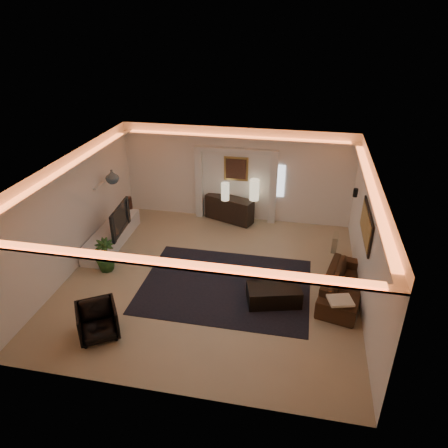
% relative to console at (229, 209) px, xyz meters
% --- Properties ---
extents(floor, '(7.00, 7.00, 0.00)m').
position_rel_console_xyz_m(floor, '(0.16, -3.25, -0.40)').
color(floor, tan).
rests_on(floor, ground).
extents(ceiling, '(7.00, 7.00, 0.00)m').
position_rel_console_xyz_m(ceiling, '(0.16, -3.25, 2.50)').
color(ceiling, white).
rests_on(ceiling, ground).
extents(wall_back, '(7.00, 0.00, 7.00)m').
position_rel_console_xyz_m(wall_back, '(0.16, 0.25, 1.05)').
color(wall_back, white).
rests_on(wall_back, ground).
extents(wall_front, '(7.00, 0.00, 7.00)m').
position_rel_console_xyz_m(wall_front, '(0.16, -6.75, 1.05)').
color(wall_front, white).
rests_on(wall_front, ground).
extents(wall_left, '(0.00, 7.00, 7.00)m').
position_rel_console_xyz_m(wall_left, '(-3.34, -3.25, 1.05)').
color(wall_left, white).
rests_on(wall_left, ground).
extents(wall_right, '(0.00, 7.00, 7.00)m').
position_rel_console_xyz_m(wall_right, '(3.66, -3.25, 1.05)').
color(wall_right, white).
rests_on(wall_right, ground).
extents(cove_soffit, '(7.00, 7.00, 0.04)m').
position_rel_console_xyz_m(cove_soffit, '(0.16, -3.25, 2.22)').
color(cove_soffit, silver).
rests_on(cove_soffit, ceiling).
extents(daylight_slit, '(0.25, 0.03, 1.00)m').
position_rel_console_xyz_m(daylight_slit, '(1.51, 0.23, 0.95)').
color(daylight_slit, white).
rests_on(daylight_slit, wall_back).
extents(area_rug, '(4.00, 3.00, 0.01)m').
position_rel_console_xyz_m(area_rug, '(0.56, -3.45, -0.39)').
color(area_rug, black).
rests_on(area_rug, ground).
extents(pilaster_left, '(0.22, 0.20, 2.20)m').
position_rel_console_xyz_m(pilaster_left, '(-0.99, 0.15, 0.70)').
color(pilaster_left, silver).
rests_on(pilaster_left, ground).
extents(pilaster_right, '(0.22, 0.20, 2.20)m').
position_rel_console_xyz_m(pilaster_right, '(1.31, 0.15, 0.70)').
color(pilaster_right, silver).
rests_on(pilaster_right, ground).
extents(alcove_header, '(2.52, 0.20, 0.12)m').
position_rel_console_xyz_m(alcove_header, '(0.16, 0.15, 1.85)').
color(alcove_header, silver).
rests_on(alcove_header, wall_back).
extents(painting_frame, '(0.74, 0.04, 0.74)m').
position_rel_console_xyz_m(painting_frame, '(0.16, 0.22, 1.25)').
color(painting_frame, tan).
rests_on(painting_frame, wall_back).
extents(painting_canvas, '(0.62, 0.02, 0.62)m').
position_rel_console_xyz_m(painting_canvas, '(0.16, 0.19, 1.25)').
color(painting_canvas, '#4C2D1E').
rests_on(painting_canvas, wall_back).
extents(art_panel_frame, '(0.04, 1.64, 0.74)m').
position_rel_console_xyz_m(art_panel_frame, '(3.63, -2.95, 1.30)').
color(art_panel_frame, black).
rests_on(art_panel_frame, wall_right).
extents(art_panel_gold, '(0.02, 1.50, 0.62)m').
position_rel_console_xyz_m(art_panel_gold, '(3.60, -2.95, 1.30)').
color(art_panel_gold, tan).
rests_on(art_panel_gold, wall_right).
extents(wall_sconce, '(0.12, 0.12, 0.22)m').
position_rel_console_xyz_m(wall_sconce, '(3.54, -1.05, 1.28)').
color(wall_sconce, black).
rests_on(wall_sconce, wall_right).
extents(wall_niche, '(0.10, 0.55, 0.04)m').
position_rel_console_xyz_m(wall_niche, '(-3.28, -1.85, 1.25)').
color(wall_niche, silver).
rests_on(wall_niche, wall_left).
extents(console, '(1.59, 0.98, 0.76)m').
position_rel_console_xyz_m(console, '(0.00, 0.00, 0.00)').
color(console, black).
rests_on(console, ground).
extents(lamp_left, '(0.32, 0.32, 0.55)m').
position_rel_console_xyz_m(lamp_left, '(-0.10, -0.18, 0.69)').
color(lamp_left, beige).
rests_on(lamp_left, console).
extents(lamp_right, '(0.30, 0.30, 0.64)m').
position_rel_console_xyz_m(lamp_right, '(0.76, 0.00, 0.69)').
color(lamp_right, '#FCECBC').
rests_on(lamp_right, console).
extents(media_ledge, '(0.72, 2.67, 0.50)m').
position_rel_console_xyz_m(media_ledge, '(-2.99, -2.06, -0.18)').
color(media_ledge, silver).
rests_on(media_ledge, ground).
extents(tv, '(1.37, 0.30, 0.78)m').
position_rel_console_xyz_m(tv, '(-2.74, -2.22, 0.44)').
color(tv, black).
rests_on(tv, media_ledge).
extents(figurine, '(0.18, 0.18, 0.38)m').
position_rel_console_xyz_m(figurine, '(-2.97, -0.73, 0.24)').
color(figurine, '#41251C').
rests_on(figurine, media_ledge).
extents(ginger_jar, '(0.46, 0.46, 0.38)m').
position_rel_console_xyz_m(ginger_jar, '(-2.97, -1.64, 1.46)').
color(ginger_jar, slate).
rests_on(ginger_jar, wall_niche).
extents(plant, '(0.65, 0.65, 0.86)m').
position_rel_console_xyz_m(plant, '(-2.56, -3.36, 0.03)').
color(plant, '#23461A').
rests_on(plant, ground).
extents(sofa, '(2.30, 1.33, 0.63)m').
position_rel_console_xyz_m(sofa, '(3.31, -3.32, -0.08)').
color(sofa, black).
rests_on(sofa, ground).
extents(throw_blanket, '(0.58, 0.52, 0.05)m').
position_rel_console_xyz_m(throw_blanket, '(3.14, -4.24, 0.15)').
color(throw_blanket, beige).
rests_on(throw_blanket, sofa).
extents(throw_pillow, '(0.19, 0.45, 0.44)m').
position_rel_console_xyz_m(throw_pillow, '(3.13, -1.77, 0.15)').
color(throw_pillow, tan).
rests_on(throw_pillow, sofa).
extents(coffee_table, '(1.31, 0.93, 0.44)m').
position_rel_console_xyz_m(coffee_table, '(1.75, -3.87, -0.20)').
color(coffee_table, black).
rests_on(coffee_table, ground).
extents(bowl, '(0.32, 0.32, 0.07)m').
position_rel_console_xyz_m(bowl, '(1.23, -3.55, 0.04)').
color(bowl, '#4A2E19').
rests_on(bowl, coffee_table).
extents(magazine, '(0.27, 0.20, 0.03)m').
position_rel_console_xyz_m(magazine, '(1.94, -3.55, 0.02)').
color(magazine, '#F9E5C9').
rests_on(magazine, coffee_table).
extents(armchair, '(1.07, 1.08, 0.72)m').
position_rel_console_xyz_m(armchair, '(-1.64, -5.63, -0.04)').
color(armchair, black).
rests_on(armchair, ground).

